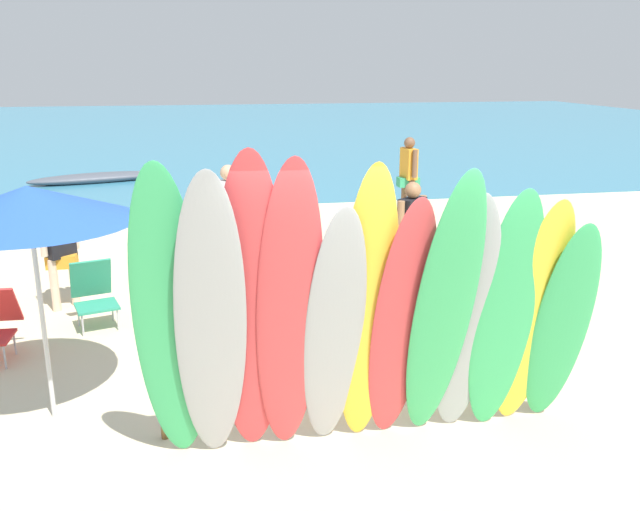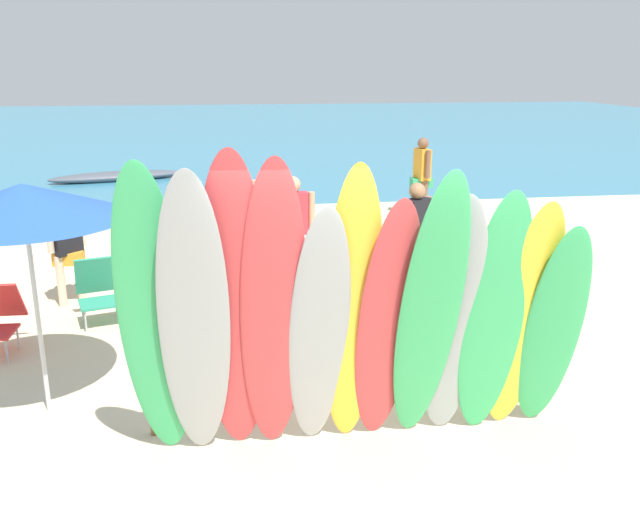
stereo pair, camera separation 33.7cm
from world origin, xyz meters
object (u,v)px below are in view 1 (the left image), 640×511
Objects in this scene: surfboard_rack at (365,364)px; surfboard_green_0 at (170,323)px; beachgoer_strolling at (288,226)px; beach_umbrella at (28,205)px; surfboard_red_3 at (289,316)px; beachgoer_near_rack at (408,171)px; surfboard_green_11 at (561,327)px; beach_chair_red at (94,292)px; surfboard_red_2 at (251,314)px; surfboard_green_9 at (504,316)px; surfboard_yellow_5 at (367,313)px; surfboard_grey_1 at (211,327)px; distant_boat at (97,178)px; beachgoer_midbeach at (60,247)px; beachgoer_photographing at (411,232)px; surfboard_red_6 at (401,326)px; surfboard_grey_4 at (334,333)px; beachgoer_by_water at (230,213)px; surfboard_green_7 at (443,314)px; surfboard_grey_8 at (466,319)px; surfboard_yellow_10 at (533,318)px.

surfboard_rack is 1.42× the size of surfboard_green_0.
beach_umbrella is (-2.70, -3.21, 1.07)m from beachgoer_strolling.
beachgoer_near_rack is at bearing 64.78° from surfboard_red_3.
beach_chair_red is (-4.41, 3.42, -0.57)m from surfboard_green_11.
surfboard_red_2 reaches higher than surfboard_green_9.
beachgoer_near_rack is at bearing 71.98° from surfboard_yellow_5.
surfboard_green_0 reaches higher than beachgoer_strolling.
beachgoer_near_rack is at bearing 61.70° from surfboard_grey_1.
distant_boat is (-3.09, 14.38, -1.20)m from surfboard_red_2.
beachgoer_photographing is at bearing 130.69° from beachgoer_midbeach.
surfboard_grey_1 is 3.19× the size of beach_chair_red.
surfboard_green_11 is (1.47, 0.04, -0.14)m from surfboard_red_6.
beachgoer_by_water is (-0.56, 5.15, -0.11)m from surfboard_grey_4.
beachgoer_photographing is at bearing 96.99° from surfboard_green_11.
surfboard_yellow_5 is 0.62m from surfboard_green_7.
surfboard_green_11 is at bearing 4.56° from surfboard_grey_8.
surfboard_yellow_5 is 1.57× the size of beachgoer_photographing.
surfboard_grey_4 is at bearing 80.33° from beachgoer_midbeach.
surfboard_green_11 reaches higher than beachgoer_strolling.
distant_boat is (-4.64, 14.44, -1.12)m from surfboard_green_7.
beachgoer_photographing is (0.99, 3.81, -0.30)m from surfboard_green_7.
beachgoer_by_water is (-0.19, 5.18, -0.30)m from surfboard_red_3.
beachgoer_midbeach is at bearing 33.29° from beachgoer_by_water.
beachgoer_by_water is 0.47× the size of distant_boat.
surfboard_green_11 is (2.03, 0.04, -0.11)m from surfboard_grey_4.
beachgoer_photographing is at bearing 65.20° from surfboard_rack.
beachgoer_by_water is 9.79m from distant_boat.
beachgoer_photographing is (3.16, 3.72, -0.35)m from surfboard_green_0.
surfboard_red_2 is 0.94m from surfboard_yellow_5.
surfboard_grey_8 is (1.14, 0.05, 0.02)m from surfboard_grey_4.
surfboard_rack is at bearing 151.52° from surfboard_grey_8.
beachgoer_near_rack is (1.66, 8.59, -0.11)m from surfboard_yellow_10.
surfboard_grey_8 is 1.55× the size of beachgoer_midbeach.
surfboard_grey_8 reaches higher than beach_umbrella.
surfboard_red_2 is at bearing 175.02° from surfboard_red_3.
surfboard_grey_8 is 1.12× the size of surfboard_green_11.
surfboard_red_3 is 14.83m from distant_boat.
beachgoer_strolling is at bearing -68.31° from distant_boat.
surfboard_red_3 reaches higher than beachgoer_near_rack.
beachgoer_by_water is at bearing 90.24° from surfboard_red_2.
surfboard_grey_8 is 3.75m from beachgoer_photographing.
surfboard_red_6 is (0.29, -0.01, -0.13)m from surfboard_yellow_5.
beachgoer_by_water is (-2.59, 5.10, 0.00)m from surfboard_green_11.
surfboard_red_2 is (0.62, -0.02, 0.04)m from surfboard_green_0.
surfboard_grey_4 is at bearing -30.33° from beachgoer_near_rack.
surfboard_red_2 is 4.54m from beachgoer_photographing.
surfboard_rack is 4.04m from beach_chair_red.
surfboard_grey_4 is 5.18m from beachgoer_by_water.
beachgoer_midbeach is (-1.88, 4.23, -0.42)m from surfboard_grey_1.
surfboard_grey_4 is 14.87m from distant_boat.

